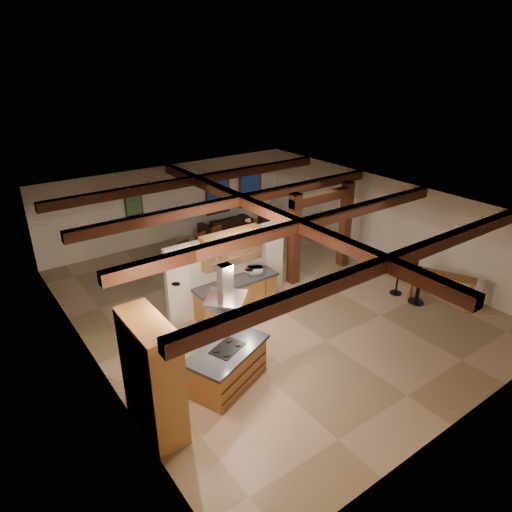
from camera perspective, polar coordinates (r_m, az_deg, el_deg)
The scene contains 23 objects.
ground at distance 13.45m, azimuth 1.40°, elevation -5.64°, with size 12.00×12.00×0.00m, color tan.
room_walls at distance 12.66m, azimuth 1.48°, elevation 1.35°, with size 12.00×12.00×12.00m.
ceiling_beams at distance 12.31m, azimuth 1.53°, elevation 5.55°, with size 10.00×12.00×0.28m.
timber_posts at distance 14.54m, azimuth 8.16°, elevation 4.17°, with size 2.50×0.30×2.90m.
partition_wall at distance 12.79m, azimuth -3.48°, elevation -1.77°, with size 3.80×0.18×2.20m, color silver.
pantry_cabinet at distance 8.98m, azimuth -12.82°, elevation -14.39°, with size 0.67×1.60×2.40m.
back_counter at distance 12.79m, azimuth -2.46°, elevation -4.91°, with size 2.50×0.66×0.94m.
upper_display_cabinet at distance 12.34m, azimuth -3.09°, elevation 1.04°, with size 1.80×0.36×0.95m.
range_hood at distance 9.46m, azimuth -3.74°, elevation -7.23°, with size 1.10×1.10×1.40m.
back_windows at distance 18.85m, azimuth -2.71°, elevation 8.26°, with size 2.70×0.07×1.70m.
framed_art at distance 16.94m, azimuth -15.03°, elevation 6.27°, with size 0.65×0.05×0.85m.
recessed_cans at distance 9.44m, azimuth -3.60°, elevation 0.18°, with size 3.16×2.46×0.03m.
kitchen_island at distance 10.20m, azimuth -3.53°, elevation -13.52°, with size 2.12×1.63×0.94m.
dining_table at distance 14.92m, azimuth -5.28°, elevation -1.24°, with size 1.74×0.97×0.61m, color #39170E.
sofa at distance 18.50m, azimuth -3.78°, elevation 4.06°, with size 2.17×0.85×0.63m, color black.
microwave at distance 12.85m, azimuth -0.08°, elevation -1.84°, with size 0.40×0.27×0.22m, color silver.
bar_counter at distance 14.07m, azimuth 22.11°, elevation -3.23°, with size 1.16×1.82×0.94m.
side_table at distance 18.90m, azimuth 1.18°, elevation 4.47°, with size 0.47×0.47×0.59m, color #361D0D.
table_lamp at distance 18.72m, azimuth 1.19°, elevation 6.02°, with size 0.29×0.29×0.34m.
bar_stool_a at distance 13.91m, azimuth 19.47°, elevation -3.10°, with size 0.44×0.46×1.26m.
bar_stool_b at distance 13.91m, azimuth 19.67°, elevation -3.53°, with size 0.38×0.38×1.09m.
bar_stool_c at distance 14.27m, azimuth 17.21°, elevation -2.57°, with size 0.37×0.38×1.03m.
dining_chairs at distance 14.76m, azimuth -5.34°, elevation 0.06°, with size 2.52×2.52×1.33m.
Camera 1 is at (-7.09, -9.24, 6.74)m, focal length 32.00 mm.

